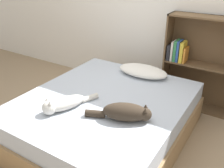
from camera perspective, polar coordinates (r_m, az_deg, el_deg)
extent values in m
plane|color=#997F60|center=(2.76, -1.53, -11.61)|extent=(8.00, 8.00, 0.00)
cube|color=white|center=(3.36, 11.15, 18.24)|extent=(8.00, 0.06, 2.50)
cube|color=#99754C|center=(2.68, -1.57, -9.31)|extent=(1.56, 1.81, 0.27)
cube|color=#B2BCCC|center=(2.55, -1.63, -5.08)|extent=(1.51, 1.76, 0.19)
ellipsoid|color=white|center=(3.00, 7.06, 2.99)|extent=(0.61, 0.33, 0.11)
ellipsoid|color=beige|center=(2.34, -10.50, -4.31)|extent=(0.28, 0.41, 0.11)
sphere|color=beige|center=(2.29, -14.16, -5.27)|extent=(0.13, 0.13, 0.13)
cone|color=beige|center=(2.23, -14.00, -4.15)|extent=(0.04, 0.04, 0.03)
cone|color=beige|center=(2.28, -14.70, -3.40)|extent=(0.04, 0.04, 0.03)
cylinder|color=beige|center=(2.46, -5.08, -3.18)|extent=(0.11, 0.18, 0.05)
ellipsoid|color=#33281E|center=(2.14, 3.10, -6.39)|extent=(0.43, 0.32, 0.16)
sphere|color=#33281E|center=(2.14, 7.58, -6.91)|extent=(0.11, 0.11, 0.11)
cone|color=#33281E|center=(2.13, 7.71, -5.05)|extent=(0.04, 0.04, 0.03)
cone|color=#33281E|center=(2.08, 7.65, -5.93)|extent=(0.04, 0.04, 0.03)
cylinder|color=#33281E|center=(2.20, -3.86, -6.79)|extent=(0.19, 0.13, 0.06)
cube|color=brown|center=(3.30, 12.49, 5.80)|extent=(0.02, 0.26, 1.15)
cube|color=brown|center=(3.42, 19.12, -4.80)|extent=(0.98, 0.26, 0.02)
cube|color=brown|center=(3.03, 22.31, 13.85)|extent=(0.98, 0.26, 0.02)
cube|color=brown|center=(3.18, 20.60, 3.95)|extent=(0.94, 0.26, 0.02)
cube|color=brown|center=(3.29, 21.08, 4.61)|extent=(0.98, 0.02, 1.15)
cube|color=#232328|center=(3.21, 13.16, 7.20)|extent=(0.04, 0.16, 0.19)
cube|color=beige|center=(3.19, 13.89, 7.46)|extent=(0.03, 0.16, 0.24)
cube|color=#337F47|center=(3.18, 14.53, 7.47)|extent=(0.03, 0.16, 0.26)
cube|color=#2D519E|center=(3.17, 15.12, 7.33)|extent=(0.03, 0.16, 0.26)
cube|color=gold|center=(3.16, 15.89, 7.10)|extent=(0.04, 0.16, 0.25)
cube|color=orange|center=(3.16, 16.51, 6.42)|extent=(0.02, 0.16, 0.19)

